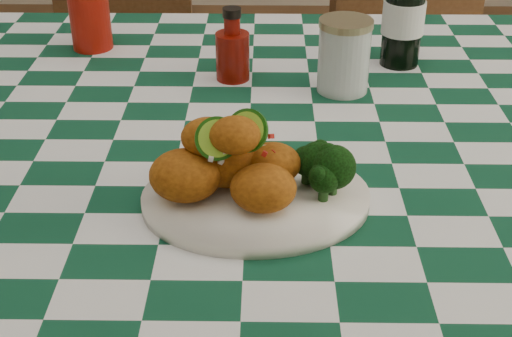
# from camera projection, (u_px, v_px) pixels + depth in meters

# --- Properties ---
(dining_table) EXTENTS (1.66, 1.06, 0.79)m
(dining_table) POSITION_uv_depth(u_px,v_px,m) (251.00, 309.00, 1.33)
(dining_table) COLOR #0E4128
(dining_table) RESTS_ON ground
(plate) EXTENTS (0.31, 0.25, 0.02)m
(plate) POSITION_uv_depth(u_px,v_px,m) (256.00, 199.00, 0.92)
(plate) COLOR white
(plate) RESTS_ON dining_table
(fried_chicken_pile) EXTENTS (0.17, 0.13, 0.11)m
(fried_chicken_pile) POSITION_uv_depth(u_px,v_px,m) (236.00, 156.00, 0.88)
(fried_chicken_pile) COLOR #AA5910
(fried_chicken_pile) RESTS_ON plate
(broccoli_side) EXTENTS (0.08, 0.08, 0.06)m
(broccoli_side) POSITION_uv_depth(u_px,v_px,m) (324.00, 168.00, 0.91)
(broccoli_side) COLOR black
(broccoli_side) RESTS_ON plate
(red_tumbler) EXTENTS (0.08, 0.08, 0.14)m
(red_tumbler) POSITION_uv_depth(u_px,v_px,m) (89.00, 14.00, 1.36)
(red_tumbler) COLOR #A01308
(red_tumbler) RESTS_ON dining_table
(ketchup_bottle) EXTENTS (0.07, 0.07, 0.13)m
(ketchup_bottle) POSITION_uv_depth(u_px,v_px,m) (232.00, 44.00, 1.24)
(ketchup_bottle) COLOR #710D05
(ketchup_bottle) RESTS_ON dining_table
(mason_jar) EXTENTS (0.12, 0.12, 0.13)m
(mason_jar) POSITION_uv_depth(u_px,v_px,m) (344.00, 56.00, 1.19)
(mason_jar) COLOR #B2BCBA
(mason_jar) RESTS_ON dining_table
(wooden_chair_left) EXTENTS (0.38, 0.40, 0.81)m
(wooden_chair_left) POSITION_uv_depth(u_px,v_px,m) (124.00, 126.00, 1.93)
(wooden_chair_left) COLOR #472814
(wooden_chair_left) RESTS_ON ground
(wooden_chair_right) EXTENTS (0.58, 0.59, 1.00)m
(wooden_chair_right) POSITION_uv_depth(u_px,v_px,m) (438.00, 95.00, 1.89)
(wooden_chair_right) COLOR #472814
(wooden_chair_right) RESTS_ON ground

